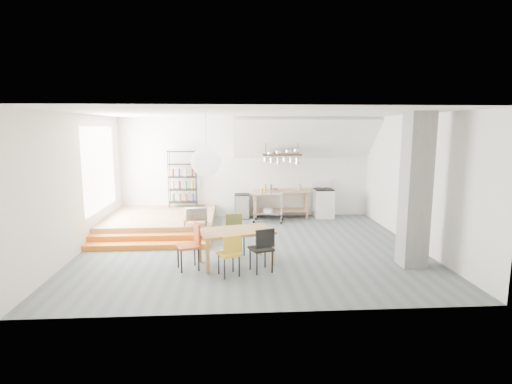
{
  "coord_description": "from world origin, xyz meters",
  "views": [
    {
      "loc": [
        -0.48,
        -9.37,
        2.86
      ],
      "look_at": [
        0.16,
        0.8,
        1.23
      ],
      "focal_mm": 28.0,
      "sensor_mm": 36.0,
      "label": 1
    }
  ],
  "objects": [
    {
      "name": "ceiling",
      "position": [
        0.0,
        0.0,
        3.2
      ],
      "size": [
        8.0,
        7.0,
        0.02
      ],
      "primitive_type": "cube",
      "color": "white",
      "rests_on": "wall_back"
    },
    {
      "name": "wall_left",
      "position": [
        -4.0,
        0.0,
        1.6
      ],
      "size": [
        0.04,
        7.0,
        3.2
      ],
      "primitive_type": "cube",
      "color": "silver",
      "rests_on": "ground"
    },
    {
      "name": "concrete_column",
      "position": [
        3.3,
        -1.5,
        1.6
      ],
      "size": [
        0.5,
        0.5,
        3.2
      ],
      "primitive_type": "cube",
      "color": "slate",
      "rests_on": "ground"
    },
    {
      "name": "window_pane",
      "position": [
        -3.98,
        1.5,
        1.8
      ],
      "size": [
        0.02,
        2.5,
        2.2
      ],
      "primitive_type": "cube",
      "color": "white",
      "rests_on": "wall_left"
    },
    {
      "name": "rolling_cart",
      "position": [
        0.65,
        2.62,
        0.58
      ],
      "size": [
        0.99,
        0.67,
        0.9
      ],
      "rotation": [
        0.0,
        0.0,
        -0.2
      ],
      "color": "silver",
      "rests_on": "ground"
    },
    {
      "name": "kitchen_counter",
      "position": [
        1.1,
        3.15,
        0.63
      ],
      "size": [
        1.8,
        0.6,
        0.91
      ],
      "color": "#8A6545",
      "rests_on": "ground"
    },
    {
      "name": "step_lower",
      "position": [
        -2.5,
        0.05,
        0.07
      ],
      "size": [
        3.0,
        0.35,
        0.13
      ],
      "primitive_type": "cube",
      "color": "orange",
      "rests_on": "ground"
    },
    {
      "name": "stove",
      "position": [
        2.5,
        3.16,
        0.48
      ],
      "size": [
        0.6,
        0.6,
        1.18
      ],
      "color": "white",
      "rests_on": "ground"
    },
    {
      "name": "wire_shelving",
      "position": [
        -2.0,
        3.2,
        1.33
      ],
      "size": [
        0.88,
        0.38,
        1.8
      ],
      "color": "black",
      "rests_on": "platform"
    },
    {
      "name": "dining_table",
      "position": [
        -0.4,
        -1.16,
        0.66
      ],
      "size": [
        1.73,
        1.28,
        0.74
      ],
      "rotation": [
        0.0,
        0.0,
        0.29
      ],
      "color": "brown",
      "rests_on": "ground"
    },
    {
      "name": "chair_mustard",
      "position": [
        -0.51,
        -1.93,
        0.5
      ],
      "size": [
        0.5,
        0.5,
        0.84
      ],
      "rotation": [
        0.0,
        0.0,
        3.54
      ],
      "color": "gold",
      "rests_on": "ground"
    },
    {
      "name": "pot_rack",
      "position": [
        1.13,
        2.92,
        1.98
      ],
      "size": [
        1.2,
        0.5,
        1.43
      ],
      "color": "#402619",
      "rests_on": "ceiling"
    },
    {
      "name": "slope_ceiling",
      "position": [
        1.8,
        2.9,
        2.55
      ],
      "size": [
        4.4,
        1.44,
        1.32
      ],
      "primitive_type": "cube",
      "rotation": [
        -0.73,
        0.0,
        0.0
      ],
      "color": "white",
      "rests_on": "wall_back"
    },
    {
      "name": "paper_lantern",
      "position": [
        -0.97,
        -1.34,
        2.2
      ],
      "size": [
        0.6,
        0.6,
        0.6
      ],
      "primitive_type": "sphere",
      "color": "white",
      "rests_on": "ceiling"
    },
    {
      "name": "step_upper",
      "position": [
        -2.5,
        0.4,
        0.13
      ],
      "size": [
        3.0,
        0.35,
        0.27
      ],
      "primitive_type": "cube",
      "color": "orange",
      "rests_on": "ground"
    },
    {
      "name": "chair_red",
      "position": [
        -1.3,
        -1.43,
        0.57
      ],
      "size": [
        0.55,
        0.55,
        0.95
      ],
      "rotation": [
        0.0,
        0.0,
        -1.26
      ],
      "color": "#B7451A",
      "rests_on": "ground"
    },
    {
      "name": "microwave_shelf",
      "position": [
        -1.4,
        0.75,
        0.55
      ],
      "size": [
        0.6,
        0.4,
        0.16
      ],
      "color": "#8A6545",
      "rests_on": "platform"
    },
    {
      "name": "chair_black",
      "position": [
        0.13,
        -1.74,
        0.55
      ],
      "size": [
        0.54,
        0.54,
        0.92
      ],
      "rotation": [
        0.0,
        0.0,
        3.5
      ],
      "color": "black",
      "rests_on": "ground"
    },
    {
      "name": "bowl",
      "position": [
        0.93,
        3.1,
        0.94
      ],
      "size": [
        0.22,
        0.22,
        0.05
      ],
      "primitive_type": "imported",
      "rotation": [
        0.0,
        0.0,
        -0.01
      ],
      "color": "silver",
      "rests_on": "kitchen_counter"
    },
    {
      "name": "floor",
      "position": [
        0.0,
        0.0,
        0.0
      ],
      "size": [
        8.0,
        8.0,
        0.0
      ],
      "primitive_type": "plane",
      "color": "#525C5F",
      "rests_on": "ground"
    },
    {
      "name": "microwave",
      "position": [
        -1.4,
        0.75,
        0.71
      ],
      "size": [
        0.6,
        0.48,
        0.3
      ],
      "primitive_type": "imported",
      "rotation": [
        0.0,
        0.0,
        0.23
      ],
      "color": "beige",
      "rests_on": "microwave_shelf"
    },
    {
      "name": "wall_right",
      "position": [
        4.0,
        0.0,
        1.6
      ],
      "size": [
        0.04,
        7.0,
        3.2
      ],
      "primitive_type": "cube",
      "color": "silver",
      "rests_on": "ground"
    },
    {
      "name": "chair_olive",
      "position": [
        -0.41,
        -0.43,
        0.54
      ],
      "size": [
        0.48,
        0.48,
        0.91
      ],
      "rotation": [
        0.0,
        0.0,
        0.19
      ],
      "color": "#59622E",
      "rests_on": "ground"
    },
    {
      "name": "mini_fridge",
      "position": [
        -0.14,
        3.2,
        0.39
      ],
      "size": [
        0.46,
        0.46,
        0.78
      ],
      "primitive_type": "cube",
      "color": "black",
      "rests_on": "ground"
    },
    {
      "name": "platform",
      "position": [
        -2.5,
        2.0,
        0.2
      ],
      "size": [
        3.0,
        3.0,
        0.4
      ],
      "primitive_type": "cube",
      "color": "#8A6545",
      "rests_on": "ground"
    },
    {
      "name": "wall_back",
      "position": [
        0.0,
        3.5,
        1.6
      ],
      "size": [
        8.0,
        0.04,
        3.2
      ],
      "primitive_type": "cube",
      "color": "silver",
      "rests_on": "ground"
    }
  ]
}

